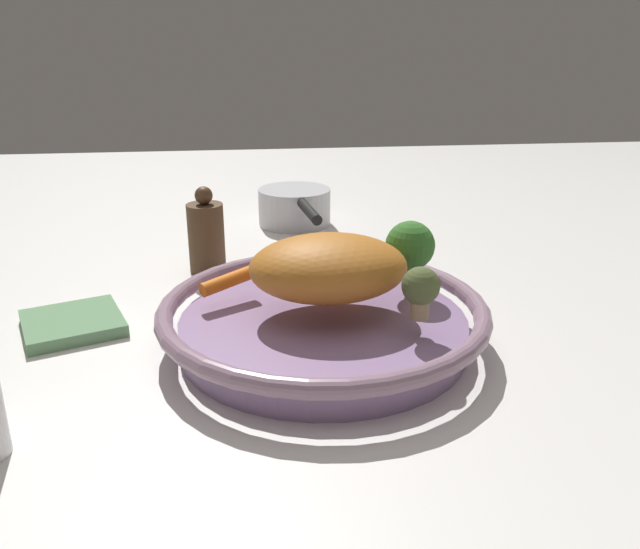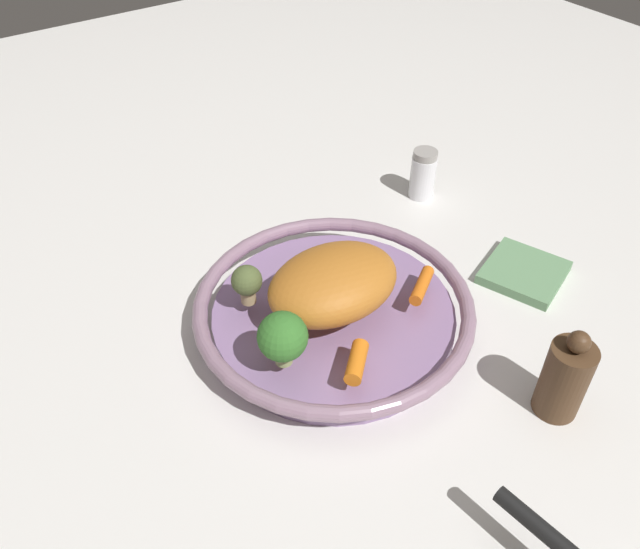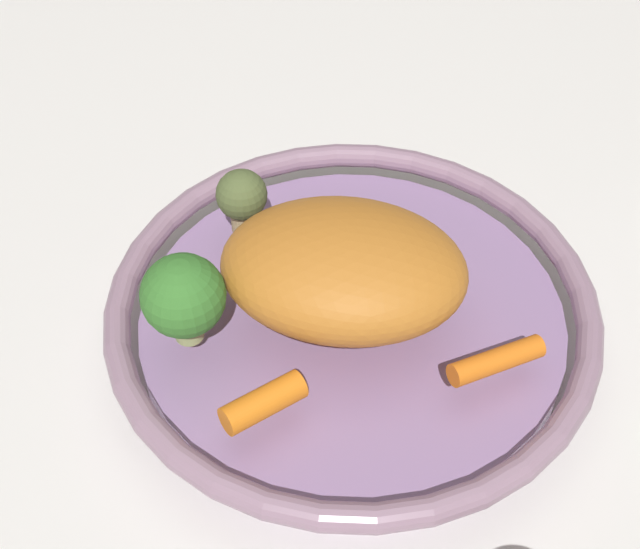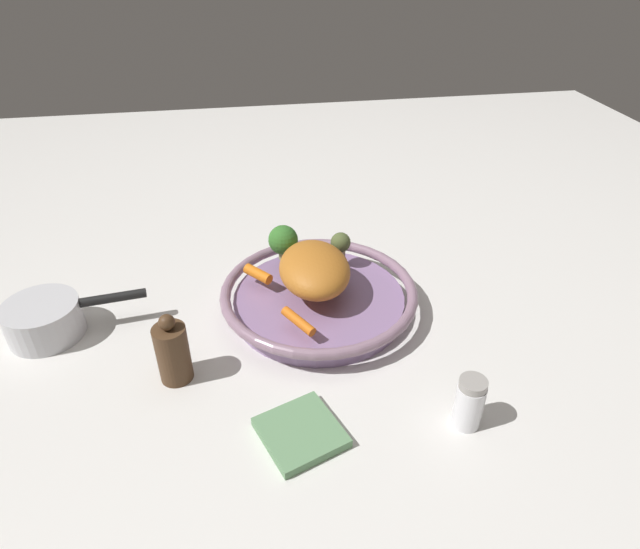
% 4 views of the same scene
% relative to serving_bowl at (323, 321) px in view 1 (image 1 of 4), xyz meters
% --- Properties ---
extents(ground_plane, '(2.47, 2.47, 0.00)m').
position_rel_serving_bowl_xyz_m(ground_plane, '(0.00, 0.00, -0.03)').
color(ground_plane, silver).
extents(serving_bowl, '(0.35, 0.35, 0.05)m').
position_rel_serving_bowl_xyz_m(serving_bowl, '(0.00, 0.00, 0.00)').
color(serving_bowl, '#8E709E').
rests_on(serving_bowl, ground_plane).
extents(roast_chicken_piece, '(0.12, 0.16, 0.07)m').
position_rel_serving_bowl_xyz_m(roast_chicken_piece, '(-0.01, 0.01, 0.06)').
color(roast_chicken_piece, '#BB6D25').
rests_on(roast_chicken_piece, serving_bowl).
extents(baby_carrot_right, '(0.05, 0.05, 0.02)m').
position_rel_serving_bowl_xyz_m(baby_carrot_right, '(-0.10, 0.04, 0.03)').
color(baby_carrot_right, orange).
rests_on(baby_carrot_right, serving_bowl).
extents(baby_carrot_near_rim, '(0.05, 0.06, 0.02)m').
position_rel_serving_bowl_xyz_m(baby_carrot_near_rim, '(-0.05, -0.10, 0.03)').
color(baby_carrot_near_rim, orange).
rests_on(baby_carrot_near_rim, serving_bowl).
extents(broccoli_floret_small, '(0.04, 0.04, 0.05)m').
position_rel_serving_bowl_xyz_m(broccoli_floret_small, '(0.06, 0.09, 0.05)').
color(broccoli_floret_small, tan).
rests_on(broccoli_floret_small, serving_bowl).
extents(broccoli_floret_large, '(0.06, 0.06, 0.07)m').
position_rel_serving_bowl_xyz_m(broccoli_floret_large, '(-0.05, 0.10, 0.06)').
color(broccoli_floret_large, '#99A766').
rests_on(broccoli_floret_large, serving_bowl).
extents(pepper_mill, '(0.05, 0.05, 0.12)m').
position_rel_serving_bowl_xyz_m(pepper_mill, '(-0.24, -0.13, 0.02)').
color(pepper_mill, '#4C331E').
rests_on(pepper_mill, ground_plane).
extents(saucepan, '(0.23, 0.12, 0.06)m').
position_rel_serving_bowl_xyz_m(saucepan, '(-0.46, 0.01, 0.00)').
color(saucepan, silver).
rests_on(saucepan, ground_plane).
extents(dish_towel, '(0.13, 0.13, 0.01)m').
position_rel_serving_bowl_xyz_m(dish_towel, '(-0.07, -0.27, -0.02)').
color(dish_towel, '#669366').
rests_on(dish_towel, ground_plane).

